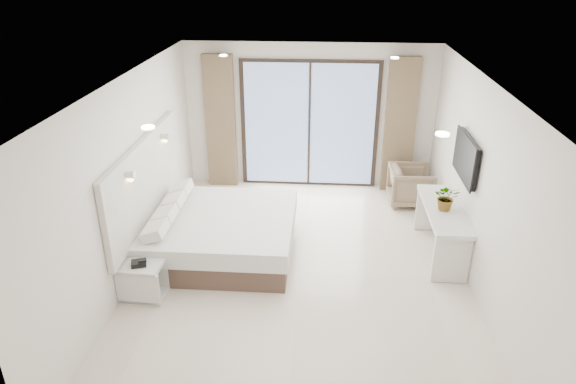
% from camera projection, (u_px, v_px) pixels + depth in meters
% --- Properties ---
extents(ground, '(6.20, 6.20, 0.00)m').
position_uv_depth(ground, '(300.00, 272.00, 7.27)').
color(ground, beige).
rests_on(ground, ground).
extents(room_shell, '(4.62, 6.22, 2.72)m').
position_uv_depth(room_shell, '(290.00, 147.00, 7.35)').
color(room_shell, silver).
rests_on(room_shell, ground).
extents(bed, '(2.16, 2.06, 0.74)m').
position_uv_depth(bed, '(220.00, 233.00, 7.63)').
color(bed, brown).
rests_on(bed, ground).
extents(nightstand, '(0.57, 0.47, 0.49)m').
position_uv_depth(nightstand, '(143.00, 280.00, 6.66)').
color(nightstand, silver).
rests_on(nightstand, ground).
extents(phone, '(0.22, 0.20, 0.06)m').
position_uv_depth(phone, '(139.00, 263.00, 6.50)').
color(phone, black).
rests_on(phone, nightstand).
extents(console_desk, '(0.51, 1.64, 0.77)m').
position_uv_depth(console_desk, '(442.00, 220.00, 7.48)').
color(console_desk, silver).
rests_on(console_desk, ground).
extents(plant, '(0.41, 0.44, 0.30)m').
position_uv_depth(plant, '(446.00, 200.00, 7.27)').
color(plant, '#33662D').
rests_on(plant, console_desk).
extents(armchair, '(0.70, 0.75, 0.76)m').
position_uv_depth(armchair, '(411.00, 184.00, 9.13)').
color(armchair, '#837055').
rests_on(armchair, ground).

